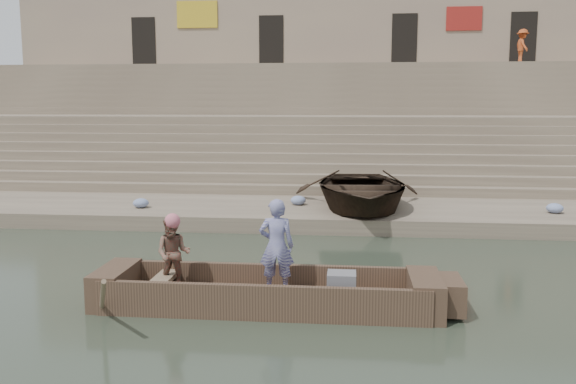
% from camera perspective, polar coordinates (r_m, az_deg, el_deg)
% --- Properties ---
extents(ground, '(120.00, 120.00, 0.00)m').
position_cam_1_polar(ground, '(9.97, -7.99, -11.20)').
color(ground, '#2B3628').
rests_on(ground, ground).
extents(lower_landing, '(32.00, 4.00, 0.40)m').
position_cam_1_polar(lower_landing, '(17.55, -1.77, -1.91)').
color(lower_landing, gray).
rests_on(lower_landing, ground).
extents(mid_landing, '(32.00, 3.00, 2.80)m').
position_cam_1_polar(mid_landing, '(24.80, 0.53, 3.89)').
color(mid_landing, gray).
rests_on(mid_landing, ground).
extents(upper_landing, '(32.00, 3.00, 5.20)m').
position_cam_1_polar(upper_landing, '(31.71, 1.72, 7.03)').
color(upper_landing, gray).
rests_on(upper_landing, ground).
extents(ghat_steps, '(32.00, 11.00, 5.20)m').
position_cam_1_polar(ghat_steps, '(26.45, 0.87, 5.03)').
color(ghat_steps, gray).
rests_on(ghat_steps, ground).
extents(building_wall, '(32.00, 5.07, 11.20)m').
position_cam_1_polar(building_wall, '(35.76, 2.22, 11.98)').
color(building_wall, '#9C8769').
rests_on(building_wall, ground).
extents(main_rowboat, '(5.00, 1.30, 0.22)m').
position_cam_1_polar(main_rowboat, '(10.16, -2.05, -10.10)').
color(main_rowboat, brown).
rests_on(main_rowboat, ground).
extents(rowboat_trim, '(6.04, 2.63, 1.89)m').
position_cam_1_polar(rowboat_trim, '(10.07, -0.86, -9.09)').
color(rowboat_trim, brown).
rests_on(rowboat_trim, ground).
extents(standing_man, '(0.59, 0.41, 1.57)m').
position_cam_1_polar(standing_man, '(10.01, -1.08, -5.06)').
color(standing_man, navy).
rests_on(standing_man, main_rowboat).
extents(rowing_man, '(0.62, 0.49, 1.22)m').
position_cam_1_polar(rowing_man, '(10.40, -10.64, -5.66)').
color(rowing_man, '#21644A').
rests_on(rowing_man, main_rowboat).
extents(television, '(0.46, 0.42, 0.40)m').
position_cam_1_polar(television, '(9.98, 4.95, -8.60)').
color(television, slate).
rests_on(television, main_rowboat).
extents(beached_rowboat, '(4.00, 5.40, 1.08)m').
position_cam_1_polar(beached_rowboat, '(17.16, 6.77, 0.30)').
color(beached_rowboat, '#2D2116').
rests_on(beached_rowboat, lower_landing).
extents(pedestrian, '(0.69, 1.08, 1.58)m').
position_cam_1_polar(pedestrian, '(31.86, 21.01, 12.59)').
color(pedestrian, '#B6491E').
rests_on(pedestrian, upper_landing).
extents(cloth_bundles, '(12.92, 1.92, 0.26)m').
position_cam_1_polar(cloth_bundles, '(16.91, 13.21, -1.38)').
color(cloth_bundles, '#3F5999').
rests_on(cloth_bundles, lower_landing).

